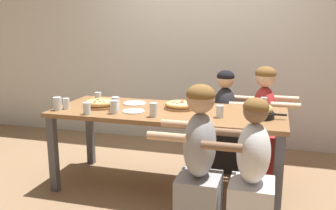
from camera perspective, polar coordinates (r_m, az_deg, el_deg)
name	(u,v)px	position (r m, az deg, el deg)	size (l,w,h in m)	color
ground_plane	(168,187)	(3.71, 0.00, -12.39)	(18.00, 18.00, 0.00)	#896B4C
restaurant_back_panel	(201,19)	(4.82, 5.05, 12.94)	(10.00, 0.06, 3.20)	silver
dining_table	(168,119)	(3.48, 0.00, -2.14)	(2.13, 0.85, 0.77)	brown
pizza_board_main	(180,105)	(3.53, 1.91, -0.04)	(0.31, 0.31, 0.06)	#996B42
pizza_board_second	(100,104)	(3.64, -10.31, 0.21)	(0.31, 0.31, 0.07)	#996B42
skillet_bowl	(261,111)	(3.26, 14.04, -0.96)	(0.32, 0.22, 0.13)	black
empty_plate_a	(134,111)	(3.41, -5.26, -0.95)	(0.20, 0.20, 0.02)	white
empty_plate_b	(135,103)	(3.74, -5.08, 0.26)	(0.22, 0.22, 0.02)	white
cocktail_glass_blue	(98,97)	(3.93, -10.62, 1.21)	(0.07, 0.07, 0.11)	silver
drinking_glass_a	(220,112)	(3.22, 7.91, -1.11)	(0.07, 0.07, 0.10)	silver
drinking_glass_b	(58,105)	(3.60, -16.47, 0.07)	(0.08, 0.08, 0.12)	silver
drinking_glass_c	(153,111)	(3.21, -2.24, -0.90)	(0.07, 0.07, 0.12)	silver
drinking_glass_d	(264,104)	(3.61, 14.37, 0.15)	(0.06, 0.06, 0.11)	silver
drinking_glass_e	(115,105)	(3.46, -8.01, 0.07)	(0.07, 0.07, 0.13)	silver
drinking_glass_f	(66,104)	(3.63, -15.24, 0.21)	(0.06, 0.06, 0.10)	silver
drinking_glass_g	(114,108)	(3.36, -8.20, -0.40)	(0.07, 0.07, 0.12)	silver
drinking_glass_h	(87,109)	(3.38, -12.27, -0.64)	(0.07, 0.07, 0.11)	silver
diner_far_right	(263,124)	(4.01, 14.32, -2.83)	(0.51, 0.40, 1.13)	#B22D2D
diner_near_midright	(199,164)	(2.84, 4.73, -8.94)	(0.51, 0.40, 1.13)	#99999E
diner_far_midright	(224,125)	(4.05, 8.59, -3.02)	(0.51, 0.40, 1.07)	#232328
diner_near_right	(252,177)	(2.81, 12.64, -10.59)	(0.51, 0.40, 1.06)	silver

